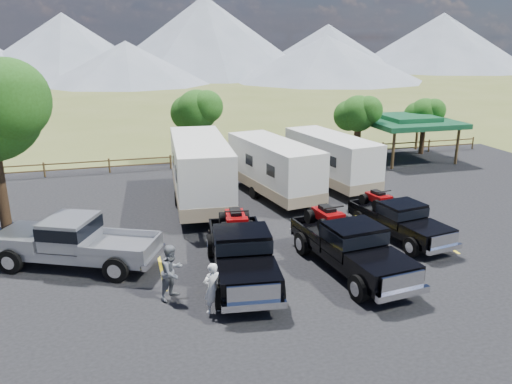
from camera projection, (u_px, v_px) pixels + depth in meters
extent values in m
plane|color=#545C27|center=(338.00, 287.00, 17.91)|extent=(320.00, 320.00, 0.00)
cube|color=black|center=(308.00, 253.00, 20.66)|extent=(44.00, 34.00, 0.04)
cube|color=yellow|center=(159.00, 259.00, 20.06)|extent=(0.12, 5.50, 0.01)
cube|color=yellow|center=(255.00, 248.00, 21.07)|extent=(0.12, 5.50, 0.01)
cube|color=yellow|center=(342.00, 239.00, 22.08)|extent=(0.12, 5.50, 0.01)
cube|color=yellow|center=(421.00, 230.00, 23.09)|extent=(0.12, 5.50, 0.01)
cylinder|color=black|center=(0.00, 185.00, 22.38)|extent=(0.48, 0.48, 4.48)
sphere|color=#214E13|center=(8.00, 100.00, 20.74)|extent=(3.52, 3.52, 3.52)
cylinder|color=black|center=(356.00, 143.00, 35.42)|extent=(0.39, 0.39, 2.80)
sphere|color=#214E13|center=(358.00, 113.00, 34.80)|extent=(2.52, 2.52, 2.52)
sphere|color=#214E13|center=(368.00, 110.00, 34.44)|extent=(1.98, 1.98, 1.98)
sphere|color=#214E13|center=(349.00, 116.00, 35.09)|extent=(2.16, 2.16, 2.16)
cylinder|color=black|center=(422.00, 138.00, 37.90)|extent=(0.38, 0.38, 2.52)
sphere|color=#214E13|center=(425.00, 113.00, 37.33)|extent=(2.24, 2.24, 2.24)
sphere|color=#214E13|center=(434.00, 110.00, 37.02)|extent=(1.76, 1.76, 1.76)
sphere|color=#214E13|center=(417.00, 115.00, 37.59)|extent=(1.92, 1.92, 1.92)
cylinder|color=black|center=(198.00, 144.00, 34.45)|extent=(0.41, 0.41, 3.08)
sphere|color=#214E13|center=(197.00, 110.00, 33.76)|extent=(2.80, 2.80, 2.80)
sphere|color=#214E13|center=(207.00, 107.00, 33.36)|extent=(2.20, 2.20, 2.20)
sphere|color=#214E13|center=(188.00, 113.00, 34.08)|extent=(2.40, 2.40, 2.40)
cylinder|color=brown|center=(44.00, 170.00, 31.77)|extent=(0.12, 0.12, 1.00)
cylinder|color=brown|center=(109.00, 166.00, 32.78)|extent=(0.12, 0.12, 1.00)
cylinder|color=brown|center=(171.00, 162.00, 33.79)|extent=(0.12, 0.12, 1.00)
cylinder|color=brown|center=(228.00, 158.00, 34.80)|extent=(0.12, 0.12, 1.00)
cylinder|color=brown|center=(283.00, 155.00, 35.81)|extent=(0.12, 0.12, 1.00)
cylinder|color=brown|center=(334.00, 152.00, 36.82)|extent=(0.12, 0.12, 1.00)
cylinder|color=brown|center=(383.00, 149.00, 37.82)|extent=(0.12, 0.12, 1.00)
cylinder|color=brown|center=(429.00, 146.00, 38.83)|extent=(0.12, 0.12, 1.00)
cylinder|color=brown|center=(473.00, 143.00, 39.84)|extent=(0.12, 0.12, 1.00)
cube|color=brown|center=(256.00, 157.00, 35.32)|extent=(36.00, 0.06, 0.08)
cube|color=brown|center=(256.00, 152.00, 35.20)|extent=(36.00, 0.06, 0.08)
cylinder|color=brown|center=(393.00, 151.00, 33.52)|extent=(0.20, 0.20, 2.60)
cylinder|color=brown|center=(359.00, 137.00, 38.13)|extent=(0.20, 0.20, 2.60)
cylinder|color=brown|center=(457.00, 146.00, 34.79)|extent=(0.20, 0.20, 2.60)
cylinder|color=brown|center=(417.00, 134.00, 39.39)|extent=(0.20, 0.20, 2.60)
cube|color=#175331|center=(408.00, 122.00, 36.03)|extent=(6.20, 6.20, 0.35)
cube|color=#175331|center=(408.00, 118.00, 35.94)|extent=(3.50, 3.50, 0.35)
cone|color=slate|center=(65.00, 45.00, 114.45)|extent=(44.00, 44.00, 14.00)
cone|color=slate|center=(205.00, 36.00, 118.25)|extent=(52.00, 52.00, 18.00)
cone|color=slate|center=(327.00, 48.00, 133.24)|extent=(40.00, 40.00, 12.00)
cone|color=slate|center=(441.00, 42.00, 137.18)|extent=(50.00, 50.00, 15.00)
cone|color=slate|center=(127.00, 62.00, 95.59)|extent=(32.00, 32.00, 8.00)
cone|color=slate|center=(326.00, 58.00, 102.77)|extent=(40.00, 40.00, 9.00)
cube|color=black|center=(242.00, 261.00, 18.34)|extent=(2.61, 6.15, 0.38)
cube|color=black|center=(249.00, 277.00, 16.32)|extent=(2.21, 2.10, 0.52)
cube|color=black|center=(242.00, 244.00, 17.99)|extent=(2.14, 1.85, 1.05)
cube|color=black|center=(242.00, 240.00, 17.95)|extent=(2.19, 1.92, 0.47)
cube|color=black|center=(236.00, 235.00, 20.03)|extent=(2.29, 2.73, 0.58)
cube|color=silver|center=(254.00, 294.00, 15.33)|extent=(1.67, 0.28, 0.58)
cube|color=silver|center=(254.00, 306.00, 15.39)|extent=(2.06, 0.43, 0.23)
cube|color=silver|center=(233.00, 232.00, 21.32)|extent=(2.06, 0.40, 0.23)
cylinder|color=black|center=(220.00, 295.00, 16.30)|extent=(0.42, 0.97, 0.94)
cylinder|color=black|center=(279.00, 291.00, 16.58)|extent=(0.42, 0.97, 0.94)
cylinder|color=black|center=(211.00, 245.00, 20.21)|extent=(0.42, 0.97, 0.94)
cylinder|color=black|center=(259.00, 243.00, 20.49)|extent=(0.42, 0.97, 0.94)
cube|color=maroon|center=(236.00, 218.00, 19.82)|extent=(0.89, 1.44, 0.37)
cube|color=black|center=(235.00, 212.00, 19.74)|extent=(0.51, 0.83, 0.19)
cube|color=maroon|center=(237.00, 221.00, 19.24)|extent=(0.87, 0.46, 0.23)
cylinder|color=black|center=(237.00, 211.00, 19.24)|extent=(0.94, 0.17, 0.06)
cylinder|color=black|center=(225.00, 229.00, 19.27)|extent=(0.34, 0.61, 0.59)
cylinder|color=black|center=(249.00, 228.00, 19.41)|extent=(0.34, 0.61, 0.59)
cylinder|color=black|center=(223.00, 219.00, 20.36)|extent=(0.34, 0.61, 0.59)
cylinder|color=black|center=(245.00, 218.00, 20.49)|extent=(0.34, 0.61, 0.59)
cube|color=black|center=(351.00, 255.00, 18.88)|extent=(2.61, 6.12, 0.37)
cube|color=black|center=(383.00, 267.00, 17.00)|extent=(2.21, 2.10, 0.52)
cube|color=black|center=(354.00, 238.00, 18.55)|extent=(2.14, 1.85, 1.04)
cube|color=black|center=(354.00, 234.00, 18.51)|extent=(2.19, 1.91, 0.47)
cube|color=black|center=(326.00, 231.00, 20.46)|extent=(2.28, 2.72, 0.57)
cube|color=silver|center=(403.00, 282.00, 16.08)|extent=(1.66, 0.28, 0.57)
cube|color=silver|center=(403.00, 294.00, 16.14)|extent=(2.05, 0.43, 0.23)
cube|color=silver|center=(311.00, 229.00, 21.66)|extent=(2.05, 0.41, 0.23)
cylinder|color=black|center=(359.00, 288.00, 16.76)|extent=(0.42, 0.97, 0.94)
cylinder|color=black|center=(406.00, 278.00, 17.47)|extent=(0.42, 0.97, 0.94)
cylinder|color=black|center=(302.00, 243.00, 20.41)|extent=(0.42, 0.97, 0.94)
cylinder|color=black|center=(344.00, 237.00, 21.12)|extent=(0.42, 0.97, 0.94)
cube|color=maroon|center=(327.00, 215.00, 20.25)|extent=(0.89, 1.43, 0.36)
cube|color=black|center=(327.00, 209.00, 20.17)|extent=(0.51, 0.83, 0.19)
cube|color=maroon|center=(334.00, 217.00, 19.71)|extent=(0.87, 0.46, 0.23)
cylinder|color=black|center=(333.00, 207.00, 19.70)|extent=(0.94, 0.17, 0.06)
cylinder|color=black|center=(324.00, 226.00, 19.63)|extent=(0.34, 0.61, 0.58)
cylinder|color=black|center=(344.00, 223.00, 19.97)|extent=(0.34, 0.61, 0.58)
cylinder|color=black|center=(310.00, 217.00, 20.65)|extent=(0.34, 0.61, 0.58)
cylinder|color=black|center=(330.00, 214.00, 20.99)|extent=(0.34, 0.61, 0.58)
cube|color=black|center=(399.00, 226.00, 22.07)|extent=(2.48, 5.30, 0.32)
cube|color=black|center=(428.00, 232.00, 20.48)|extent=(1.96, 1.88, 0.45)
cube|color=black|center=(402.00, 213.00, 21.78)|extent=(1.89, 1.66, 0.89)
cube|color=black|center=(402.00, 210.00, 21.74)|extent=(1.94, 1.72, 0.40)
cube|color=black|center=(377.00, 210.00, 23.39)|extent=(2.06, 2.41, 0.49)
cube|color=silver|center=(445.00, 241.00, 19.71)|extent=(1.42, 0.31, 0.49)
cube|color=silver|center=(445.00, 249.00, 19.76)|extent=(1.76, 0.45, 0.20)
cube|color=silver|center=(362.00, 209.00, 24.41)|extent=(1.75, 0.44, 0.20)
cylinder|color=black|center=(412.00, 247.00, 20.24)|extent=(0.40, 0.84, 0.81)
cylinder|color=black|center=(443.00, 240.00, 20.92)|extent=(0.40, 0.84, 0.81)
cylinder|color=black|center=(359.00, 219.00, 23.31)|extent=(0.40, 0.84, 0.81)
cylinder|color=black|center=(388.00, 214.00, 23.99)|extent=(0.40, 0.84, 0.81)
cube|color=maroon|center=(378.00, 197.00, 23.21)|extent=(0.81, 1.25, 0.31)
cube|color=black|center=(378.00, 193.00, 23.14)|extent=(0.47, 0.72, 0.16)
cube|color=maroon|center=(385.00, 199.00, 22.76)|extent=(0.76, 0.43, 0.20)
cylinder|color=black|center=(384.00, 191.00, 22.74)|extent=(0.80, 0.19, 0.05)
cylinder|color=black|center=(377.00, 205.00, 22.67)|extent=(0.31, 0.53, 0.50)
cylinder|color=black|center=(391.00, 203.00, 23.00)|extent=(0.31, 0.53, 0.50)
cylinder|color=black|center=(364.00, 199.00, 23.52)|extent=(0.31, 0.53, 0.50)
cylinder|color=black|center=(378.00, 197.00, 23.85)|extent=(0.31, 0.53, 0.50)
cube|color=white|center=(200.00, 168.00, 25.82)|extent=(3.17, 8.35, 2.95)
cube|color=gray|center=(201.00, 189.00, 26.16)|extent=(3.20, 8.40, 0.66)
cube|color=black|center=(176.00, 174.00, 23.57)|extent=(0.09, 0.98, 0.66)
cube|color=black|center=(231.00, 171.00, 24.07)|extent=(0.09, 0.98, 0.66)
cylinder|color=black|center=(177.00, 198.00, 26.40)|extent=(0.32, 0.78, 0.76)
cylinder|color=black|center=(224.00, 196.00, 26.86)|extent=(0.32, 0.78, 0.76)
cube|color=black|center=(212.00, 231.00, 21.52)|extent=(0.26, 1.97, 0.11)
cube|color=white|center=(274.00, 165.00, 27.32)|extent=(3.64, 7.55, 2.61)
cube|color=gray|center=(274.00, 183.00, 27.62)|extent=(3.67, 7.59, 0.58)
cube|color=black|center=(270.00, 171.00, 25.20)|extent=(0.18, 0.86, 0.58)
cube|color=black|center=(310.00, 166.00, 26.18)|extent=(0.18, 0.86, 0.58)
cylinder|color=black|center=(254.00, 193.00, 27.55)|extent=(0.36, 0.71, 0.68)
cylinder|color=black|center=(288.00, 188.00, 28.47)|extent=(0.36, 0.71, 0.68)
cube|color=black|center=(318.00, 213.00, 23.87)|extent=(0.44, 1.73, 0.10)
cube|color=white|center=(331.00, 157.00, 29.36)|extent=(3.49, 7.38, 2.55)
cube|color=gray|center=(330.00, 173.00, 29.66)|extent=(3.52, 7.42, 0.57)
cube|color=black|center=(332.00, 161.00, 27.29)|extent=(0.17, 0.84, 0.57)
cube|color=black|center=(366.00, 157.00, 28.23)|extent=(0.17, 0.84, 0.57)
cylinder|color=black|center=(312.00, 182.00, 29.60)|extent=(0.35, 0.69, 0.66)
cylinder|color=black|center=(342.00, 178.00, 30.48)|extent=(0.35, 0.69, 0.66)
cube|color=black|center=(377.00, 199.00, 25.97)|extent=(0.41, 1.69, 0.09)
cube|color=#9A9CA3|center=(76.00, 250.00, 19.32)|extent=(6.34, 4.34, 0.38)
cube|color=#9A9CA3|center=(26.00, 237.00, 19.53)|extent=(2.60, 2.67, 0.53)
cube|color=#9A9CA3|center=(70.00, 231.00, 19.11)|extent=(2.35, 2.52, 1.07)
cube|color=black|center=(70.00, 227.00, 19.06)|extent=(2.43, 2.58, 0.48)
cube|color=#9A9CA3|center=(122.00, 246.00, 18.93)|extent=(3.18, 2.94, 0.59)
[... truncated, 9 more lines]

